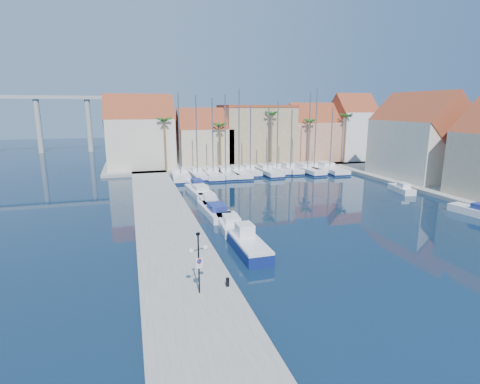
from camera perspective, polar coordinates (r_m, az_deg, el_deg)
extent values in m
plane|color=black|center=(30.24, 8.48, -9.88)|extent=(260.00, 260.00, 0.00)
cube|color=gray|center=(40.45, -11.51, -3.73)|extent=(6.00, 77.00, 0.50)
cube|color=gray|center=(77.29, 0.32, 4.38)|extent=(54.00, 16.00, 0.50)
cube|color=gray|center=(60.68, 30.56, 0.24)|extent=(12.00, 60.00, 0.50)
cylinder|color=black|center=(22.99, -6.31, -10.73)|extent=(0.10, 0.10, 3.89)
cylinder|color=black|center=(22.54, -6.91, -8.82)|extent=(0.47, 0.21, 0.05)
cylinder|color=black|center=(22.76, -5.82, -8.57)|extent=(0.47, 0.21, 0.05)
sphere|color=white|center=(22.44, -7.46, -8.94)|extent=(0.35, 0.35, 0.35)
sphere|color=white|center=(22.88, -5.29, -8.45)|extent=(0.35, 0.35, 0.35)
cube|color=black|center=(22.31, -6.42, -6.37)|extent=(0.24, 0.18, 0.16)
cube|color=white|center=(22.90, -6.24, -10.55)|extent=(0.47, 0.19, 0.49)
cylinder|color=red|center=(22.86, -6.21, -10.46)|extent=(0.32, 0.12, 0.33)
cylinder|color=#1933A5|center=(22.85, -6.20, -10.47)|extent=(0.22, 0.09, 0.23)
cube|color=white|center=(23.04, -6.22, -11.33)|extent=(0.38, 0.16, 0.14)
cylinder|color=black|center=(24.35, -1.91, -13.56)|extent=(0.22, 0.22, 0.56)
cube|color=navy|center=(30.60, 1.40, -8.53)|extent=(2.06, 6.12, 0.92)
cube|color=white|center=(30.40, 1.41, -7.55)|extent=(2.06, 6.12, 0.20)
cube|color=white|center=(31.31, 0.72, -5.84)|extent=(1.33, 1.63, 1.12)
cube|color=white|center=(36.83, -1.50, -4.88)|extent=(2.60, 6.66, 0.80)
cube|color=white|center=(36.01, -1.32, -4.13)|extent=(1.64, 2.39, 0.60)
cube|color=white|center=(41.25, -3.79, -2.96)|extent=(2.71, 7.49, 0.80)
cube|color=navy|center=(40.38, -3.53, -2.27)|extent=(1.78, 2.66, 0.60)
cube|color=white|center=(45.67, -4.75, -1.42)|extent=(2.35, 6.33, 0.80)
cube|color=white|center=(44.91, -4.65, -0.74)|extent=(1.52, 2.25, 0.60)
cube|color=white|center=(51.06, -6.25, 0.08)|extent=(2.92, 7.59, 0.80)
cube|color=white|center=(50.21, -6.05, 0.68)|extent=(1.85, 2.72, 0.60)
cube|color=white|center=(55.39, -6.75, 1.07)|extent=(2.44, 6.21, 0.80)
cube|color=navy|center=(54.68, -6.61, 1.67)|extent=(1.53, 2.23, 0.60)
cube|color=white|center=(48.44, 32.42, -2.59)|extent=(2.69, 6.06, 0.80)
cube|color=white|center=(56.79, 23.38, 0.38)|extent=(2.50, 5.16, 0.80)
cube|color=white|center=(56.23, 23.68, 0.97)|extent=(1.42, 1.91, 0.60)
cube|color=white|center=(62.78, -9.04, 2.48)|extent=(3.40, 10.71, 1.00)
cube|color=#0E1B46|center=(62.84, -9.03, 2.19)|extent=(3.46, 10.77, 0.28)
cube|color=white|center=(63.68, -9.14, 3.35)|extent=(2.11, 3.28, 0.60)
cylinder|color=slate|center=(61.40, -9.24, 8.78)|extent=(0.20, 0.20, 12.89)
cube|color=white|center=(63.34, -6.57, 2.65)|extent=(2.63, 8.67, 1.00)
cube|color=#0E1B46|center=(63.40, -6.56, 2.36)|extent=(2.70, 8.74, 0.28)
cube|color=white|center=(64.03, -6.75, 3.48)|extent=(1.68, 2.64, 0.60)
cylinder|color=slate|center=(62.10, -6.64, 8.71)|extent=(0.20, 0.20, 12.46)
cube|color=white|center=(63.53, -4.16, 2.73)|extent=(3.41, 10.18, 1.00)
cube|color=#0E1B46|center=(63.59, -4.16, 2.44)|extent=(3.48, 10.24, 0.28)
cube|color=white|center=(64.38, -4.29, 3.58)|extent=(2.06, 3.14, 0.60)
cylinder|color=slate|center=(62.23, -4.20, 8.58)|extent=(0.20, 0.20, 12.07)
cube|color=white|center=(63.88, -2.32, 2.81)|extent=(2.85, 9.48, 1.00)
cube|color=#0E1B46|center=(63.93, -2.32, 2.52)|extent=(2.91, 9.54, 0.28)
cube|color=white|center=(64.63, -2.57, 3.64)|extent=(1.83, 2.89, 0.60)
cylinder|color=slate|center=(62.61, -2.25, 8.86)|extent=(0.20, 0.20, 12.56)
cube|color=white|center=(64.64, -0.26, 2.94)|extent=(3.06, 10.18, 1.00)
cube|color=#0E1B46|center=(64.70, -0.26, 2.66)|extent=(3.12, 10.24, 0.28)
cube|color=white|center=(65.48, -0.46, 3.77)|extent=(1.96, 3.10, 0.60)
cylinder|color=slate|center=(63.31, -0.15, 9.33)|extent=(0.20, 0.20, 13.49)
cube|color=white|center=(66.28, 1.46, 3.18)|extent=(2.13, 8.04, 1.00)
cube|color=#0E1B46|center=(66.33, 1.46, 2.91)|extent=(2.19, 8.10, 0.28)
cube|color=white|center=(66.90, 1.25, 3.97)|extent=(1.47, 2.42, 0.60)
cylinder|color=slate|center=(65.17, 1.60, 8.26)|extent=(0.20, 0.20, 10.83)
cube|color=white|center=(66.39, 4.08, 3.17)|extent=(2.89, 9.94, 1.00)
cube|color=#0E1B46|center=(66.44, 4.08, 2.89)|extent=(2.95, 10.00, 0.28)
cube|color=white|center=(67.16, 3.77, 3.97)|extent=(1.89, 3.01, 0.60)
cylinder|color=slate|center=(65.22, 4.33, 8.08)|extent=(0.20, 0.20, 10.49)
cube|color=white|center=(67.97, 5.47, 3.37)|extent=(2.62, 8.31, 1.00)
cube|color=#0E1B46|center=(68.03, 5.47, 3.10)|extent=(2.68, 8.37, 0.28)
cube|color=white|center=(68.58, 5.19, 4.13)|extent=(1.64, 2.54, 0.60)
cylinder|color=slate|center=(66.86, 5.74, 8.63)|extent=(0.20, 0.20, 11.56)
cube|color=white|center=(68.78, 7.54, 3.43)|extent=(2.39, 8.49, 1.00)
cube|color=#0E1B46|center=(68.84, 7.53, 3.16)|extent=(2.45, 8.55, 0.28)
cube|color=white|center=(69.43, 7.29, 4.19)|extent=(1.59, 2.57, 0.60)
cylinder|color=slate|center=(67.72, 7.82, 8.03)|extent=(0.20, 0.20, 10.16)
cube|color=white|center=(68.86, 10.04, 3.35)|extent=(3.25, 10.02, 1.00)
cube|color=#0E1B46|center=(68.91, 10.03, 3.09)|extent=(3.32, 10.08, 0.28)
cube|color=white|center=(69.58, 9.66, 4.13)|extent=(2.00, 3.08, 0.60)
cylinder|color=slate|center=(67.66, 10.48, 9.14)|extent=(0.20, 0.20, 13.01)
cube|color=white|center=(70.68, 11.07, 3.55)|extent=(2.70, 8.48, 1.00)
cube|color=#0E1B46|center=(70.73, 11.06, 3.29)|extent=(2.77, 8.54, 0.28)
cube|color=white|center=(71.32, 10.83, 4.29)|extent=(1.68, 2.60, 0.60)
cylinder|color=slate|center=(69.52, 11.47, 9.53)|extent=(0.20, 0.20, 13.82)
cube|color=white|center=(70.93, 13.30, 3.48)|extent=(3.81, 11.65, 1.00)
cube|color=#0E1B46|center=(70.98, 13.29, 3.22)|extent=(3.88, 11.71, 0.28)
cube|color=white|center=(71.84, 12.95, 4.25)|extent=(2.33, 3.58, 0.60)
cylinder|color=slate|center=(69.75, 13.75, 8.08)|extent=(0.20, 0.20, 10.55)
cube|color=beige|center=(72.54, -14.88, 7.18)|extent=(12.00, 9.00, 9.00)
cube|color=maroon|center=(72.27, -15.08, 10.73)|extent=(12.30, 9.00, 9.00)
cube|color=tan|center=(73.95, -5.44, 6.87)|extent=(10.00, 8.00, 7.00)
cube|color=maroon|center=(73.67, -5.50, 9.58)|extent=(10.30, 8.00, 8.00)
cube|color=#9A865F|center=(77.57, 2.47, 8.67)|extent=(14.00, 10.00, 11.00)
cube|color=maroon|center=(77.36, 2.51, 12.92)|extent=(14.20, 10.20, 0.50)
cube|color=#B6735C|center=(81.45, 10.78, 7.60)|extent=(10.00, 8.00, 8.00)
cube|color=maroon|center=(81.20, 10.90, 10.41)|extent=(10.30, 8.00, 8.00)
cube|color=white|center=(85.00, 16.58, 8.18)|extent=(8.00, 8.00, 10.00)
cube|color=maroon|center=(84.79, 16.80, 11.55)|extent=(8.30, 8.00, 8.00)
cube|color=beige|center=(66.34, 25.40, 5.88)|extent=(9.00, 14.00, 9.00)
cube|color=maroon|center=(66.05, 25.78, 9.75)|extent=(9.00, 14.30, 9.00)
cylinder|color=brown|center=(67.80, -11.34, 6.99)|extent=(0.36, 0.36, 9.00)
sphere|color=#225B1A|center=(67.52, -11.50, 10.66)|extent=(2.60, 2.60, 2.60)
cylinder|color=brown|center=(69.46, -3.02, 6.94)|extent=(0.36, 0.36, 8.00)
sphere|color=#225B1A|center=(69.17, -3.06, 10.11)|extent=(2.60, 2.60, 2.60)
cylinder|color=brown|center=(72.33, 4.77, 7.94)|extent=(0.36, 0.36, 10.00)
sphere|color=#225B1A|center=(72.08, 4.84, 11.79)|extent=(2.60, 2.60, 2.60)
cylinder|color=brown|center=(75.63, 10.47, 7.42)|extent=(0.36, 0.36, 8.50)
sphere|color=#225B1A|center=(75.37, 10.60, 10.52)|extent=(2.60, 2.60, 2.60)
cylinder|color=brown|center=(79.51, 15.69, 7.77)|extent=(0.36, 0.36, 9.50)
sphere|color=#225B1A|center=(79.28, 15.89, 11.08)|extent=(2.60, 2.60, 2.60)
cube|color=#9E9E99|center=(110.35, -30.81, 12.32)|extent=(48.00, 2.20, 0.90)
cylinder|color=#9E9E99|center=(109.54, -28.35, 8.91)|extent=(1.40, 1.40, 14.00)
cylinder|color=#9E9E99|center=(107.78, -22.03, 9.46)|extent=(1.40, 1.40, 14.00)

